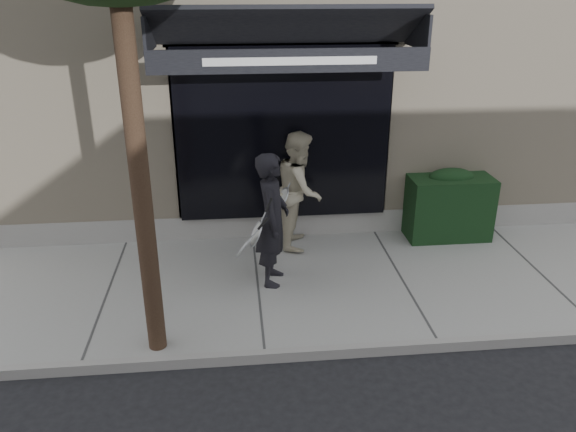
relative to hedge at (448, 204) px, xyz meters
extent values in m
plane|color=black|center=(-1.10, -1.25, -0.66)|extent=(80.00, 80.00, 0.00)
cube|color=gray|center=(-1.10, -1.25, -0.60)|extent=(20.00, 3.00, 0.12)
cube|color=gray|center=(-1.10, -2.80, -0.59)|extent=(20.00, 0.10, 0.14)
cube|color=beige|center=(-1.10, 3.75, 2.09)|extent=(14.00, 7.00, 5.50)
cube|color=gray|center=(-1.10, 0.45, -0.41)|extent=(14.02, 0.42, 0.50)
cube|color=black|center=(-2.60, 0.30, 1.14)|extent=(3.20, 0.30, 2.60)
cube|color=gray|center=(-4.20, 0.45, 1.14)|extent=(0.08, 0.40, 2.60)
cube|color=gray|center=(-1.00, 0.45, 1.14)|extent=(0.08, 0.40, 2.60)
cube|color=gray|center=(-2.60, 0.45, 2.48)|extent=(3.36, 0.40, 0.12)
cube|color=black|center=(-2.60, -0.25, 2.74)|extent=(3.60, 1.03, 0.55)
cube|color=black|center=(-2.60, -0.75, 2.35)|extent=(3.60, 0.05, 0.30)
cube|color=white|center=(-2.60, -0.78, 2.35)|extent=(2.20, 0.01, 0.10)
cube|color=black|center=(-4.38, -0.25, 2.66)|extent=(0.04, 1.00, 0.45)
cube|color=black|center=(-0.82, -0.25, 2.66)|extent=(0.04, 1.00, 0.45)
cube|color=black|center=(0.00, 0.00, -0.04)|extent=(1.30, 0.70, 1.00)
ellipsoid|color=black|center=(0.00, 0.00, 0.46)|extent=(0.71, 0.38, 0.27)
cylinder|color=black|center=(-4.30, -2.55, 1.74)|extent=(0.20, 0.20, 4.80)
imported|color=black|center=(-2.88, -1.19, 0.37)|extent=(0.55, 0.73, 1.83)
torus|color=silver|center=(-3.11, -1.44, 0.30)|extent=(0.18, 0.32, 0.29)
cylinder|color=silver|center=(-3.11, -1.44, 0.30)|extent=(0.14, 0.28, 0.25)
cylinder|color=silver|center=(-3.11, -1.44, 0.30)|extent=(0.17, 0.04, 0.09)
cylinder|color=black|center=(-3.11, -1.44, 0.30)|extent=(0.20, 0.05, 0.11)
torus|color=silver|center=(-3.27, -1.57, 0.19)|extent=(0.29, 0.35, 0.26)
cylinder|color=silver|center=(-3.27, -1.57, 0.19)|extent=(0.24, 0.31, 0.22)
cylinder|color=silver|center=(-3.27, -1.57, 0.19)|extent=(0.15, 0.07, 0.12)
cylinder|color=black|center=(-3.27, -1.57, 0.19)|extent=(0.18, 0.09, 0.15)
imported|color=#C1B79B|center=(-2.38, -0.05, 0.36)|extent=(0.83, 0.99, 1.80)
torus|color=silver|center=(-2.67, -0.27, 0.31)|extent=(0.21, 0.33, 0.28)
cylinder|color=silver|center=(-2.67, -0.27, 0.31)|extent=(0.18, 0.29, 0.24)
cylinder|color=silver|center=(-2.67, -0.27, 0.31)|extent=(0.17, 0.05, 0.10)
cylinder|color=black|center=(-2.67, -0.27, 0.31)|extent=(0.19, 0.07, 0.12)
camera|label=1|loc=(-3.37, -7.96, 3.31)|focal=35.00mm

